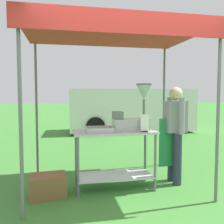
# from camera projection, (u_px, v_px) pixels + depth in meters

# --- Properties ---
(ground_plane) EXTENTS (70.00, 70.00, 0.00)m
(ground_plane) POSITION_uv_depth(u_px,v_px,m) (88.00, 137.00, 8.65)
(ground_plane) COLOR #3D7F33
(stall_canopy) EXTENTS (2.74, 2.04, 2.49)m
(stall_canopy) POSITION_uv_depth(u_px,v_px,m) (113.00, 37.00, 3.89)
(stall_canopy) COLOR slate
(stall_canopy) RESTS_ON ground
(donut_cart) EXTENTS (1.27, 0.58, 0.92)m
(donut_cart) POSITION_uv_depth(u_px,v_px,m) (114.00, 148.00, 3.92)
(donut_cart) COLOR #B7B7BC
(donut_cart) RESTS_ON ground
(donut_tray) EXTENTS (0.41, 0.32, 0.07)m
(donut_tray) POSITION_uv_depth(u_px,v_px,m) (100.00, 130.00, 3.81)
(donut_tray) COLOR #B7B7BC
(donut_tray) RESTS_ON donut_cart
(donut_fryer) EXTENTS (0.62, 0.28, 0.74)m
(donut_fryer) POSITION_uv_depth(u_px,v_px,m) (134.00, 114.00, 3.97)
(donut_fryer) COLOR #B7B7BC
(donut_fryer) RESTS_ON donut_cart
(menu_sign) EXTENTS (0.13, 0.05, 0.27)m
(menu_sign) POSITION_uv_depth(u_px,v_px,m) (145.00, 124.00, 3.77)
(menu_sign) COLOR black
(menu_sign) RESTS_ON donut_cart
(vendor) EXTENTS (0.45, 0.53, 1.61)m
(vendor) POSITION_uv_depth(u_px,v_px,m) (175.00, 129.00, 4.16)
(vendor) COLOR #2D3347
(vendor) RESTS_ON ground
(supply_crate) EXTENTS (0.55, 0.42, 0.32)m
(supply_crate) POSITION_uv_depth(u_px,v_px,m) (48.00, 186.00, 3.62)
(supply_crate) COLOR brown
(supply_crate) RESTS_ON ground
(van_white) EXTENTS (4.91, 2.23, 1.69)m
(van_white) POSITION_uv_depth(u_px,v_px,m) (130.00, 110.00, 10.10)
(van_white) COLOR white
(van_white) RESTS_ON ground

